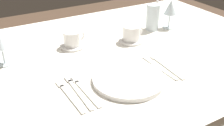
% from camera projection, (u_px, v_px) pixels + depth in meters
% --- Properties ---
extents(dining_table, '(1.80, 1.11, 0.74)m').
position_uv_depth(dining_table, '(101.00, 71.00, 1.20)').
color(dining_table, silver).
rests_on(dining_table, ground).
extents(dinner_plate, '(0.27, 0.27, 0.02)m').
position_uv_depth(dinner_plate, '(128.00, 79.00, 0.97)').
color(dinner_plate, white).
rests_on(dinner_plate, dining_table).
extents(fork_outer, '(0.03, 0.21, 0.00)m').
position_uv_depth(fork_outer, '(84.00, 90.00, 0.92)').
color(fork_outer, beige).
rests_on(fork_outer, dining_table).
extents(fork_inner, '(0.02, 0.23, 0.00)m').
position_uv_depth(fork_inner, '(77.00, 90.00, 0.92)').
color(fork_inner, beige).
rests_on(fork_inner, dining_table).
extents(fork_salad, '(0.03, 0.22, 0.00)m').
position_uv_depth(fork_salad, '(69.00, 95.00, 0.90)').
color(fork_salad, beige).
rests_on(fork_salad, dining_table).
extents(dinner_knife, '(0.02, 0.21, 0.00)m').
position_uv_depth(dinner_knife, '(160.00, 68.00, 1.06)').
color(dinner_knife, beige).
rests_on(dinner_knife, dining_table).
extents(spoon_soup, '(0.03, 0.22, 0.01)m').
position_uv_depth(spoon_soup, '(162.00, 64.00, 1.09)').
color(spoon_soup, beige).
rests_on(spoon_soup, dining_table).
extents(saucer_left, '(0.12, 0.12, 0.01)m').
position_uv_depth(saucer_left, '(73.00, 46.00, 1.24)').
color(saucer_left, white).
rests_on(saucer_left, dining_table).
extents(coffee_cup_left, '(0.10, 0.08, 0.07)m').
position_uv_depth(coffee_cup_left, '(73.00, 38.00, 1.22)').
color(coffee_cup_left, white).
rests_on(coffee_cup_left, saucer_left).
extents(saucer_right, '(0.12, 0.12, 0.01)m').
position_uv_depth(saucer_right, '(131.00, 41.00, 1.29)').
color(saucer_right, white).
rests_on(saucer_right, dining_table).
extents(coffee_cup_right, '(0.11, 0.09, 0.07)m').
position_uv_depth(coffee_cup_right, '(132.00, 33.00, 1.27)').
color(coffee_cup_right, white).
rests_on(coffee_cup_right, saucer_right).
extents(wine_glass_centre, '(0.07, 0.07, 0.14)m').
position_uv_depth(wine_glass_centre, '(0.00, 42.00, 1.04)').
color(wine_glass_centre, silver).
rests_on(wine_glass_centre, dining_table).
extents(wine_glass_left, '(0.07, 0.07, 0.16)m').
position_uv_depth(wine_glass_left, '(170.00, 9.00, 1.40)').
color(wine_glass_left, silver).
rests_on(wine_glass_left, dining_table).
extents(drink_tumbler, '(0.07, 0.07, 0.14)m').
position_uv_depth(drink_tumbler, '(152.00, 19.00, 1.40)').
color(drink_tumbler, silver).
rests_on(drink_tumbler, dining_table).
extents(napkin_folded, '(0.06, 0.06, 0.14)m').
position_uv_depth(napkin_folded, '(157.00, 7.00, 1.55)').
color(napkin_folded, white).
rests_on(napkin_folded, dining_table).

